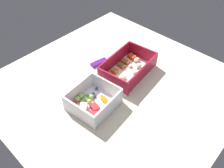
% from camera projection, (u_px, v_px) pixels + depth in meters
% --- Properties ---
extents(table_surface, '(0.80, 0.80, 0.02)m').
position_uv_depth(table_surface, '(115.00, 88.00, 0.85)').
color(table_surface, beige).
rests_on(table_surface, ground).
extents(pasta_container, '(0.22, 0.16, 0.06)m').
position_uv_depth(pasta_container, '(128.00, 69.00, 0.89)').
color(pasta_container, white).
rests_on(pasta_container, table_surface).
extents(fruit_bowl, '(0.16, 0.15, 0.06)m').
position_uv_depth(fruit_bowl, '(92.00, 102.00, 0.77)').
color(fruit_bowl, white).
rests_on(fruit_bowl, table_surface).
extents(candy_bar, '(0.07, 0.04, 0.01)m').
position_uv_depth(candy_bar, '(99.00, 63.00, 0.93)').
color(candy_bar, '#51197A').
rests_on(candy_bar, table_surface).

